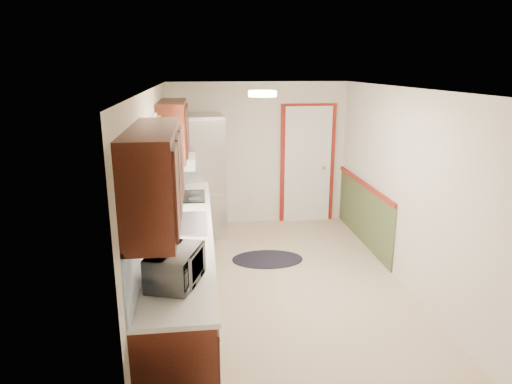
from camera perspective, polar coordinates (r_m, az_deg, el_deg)
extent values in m
cube|color=#C5AD8B|center=(5.80, 3.46, -11.67)|extent=(3.20, 5.20, 0.12)
cube|color=white|center=(5.17, 3.89, 12.76)|extent=(3.20, 5.20, 0.12)
cube|color=silver|center=(7.77, 0.28, 4.76)|extent=(3.20, 0.10, 2.40)
cube|color=silver|center=(3.10, 12.34, -12.60)|extent=(3.20, 0.10, 2.40)
cube|color=silver|center=(5.30, -12.50, -0.70)|extent=(0.10, 5.20, 2.40)
cube|color=silver|center=(5.82, 18.34, 0.32)|extent=(0.10, 5.20, 2.40)
cube|color=#39140D|center=(5.25, -9.02, -9.39)|extent=(0.60, 4.00, 0.90)
cube|color=silver|center=(5.08, -9.07, -4.56)|extent=(0.63, 4.00, 0.04)
cube|color=#62A6EF|center=(5.01, -12.68, -1.48)|extent=(0.02, 4.00, 0.55)
cube|color=#39140D|center=(3.58, -12.55, 1.93)|extent=(0.35, 1.40, 0.75)
cube|color=#39140D|center=(6.23, -10.32, 7.69)|extent=(0.35, 1.20, 0.75)
cube|color=white|center=(5.00, -12.81, 3.30)|extent=(0.02, 1.00, 0.90)
cube|color=#CD6626|center=(4.94, -12.53, 7.29)|extent=(0.05, 1.12, 0.24)
cube|color=#B7B7BC|center=(5.16, -9.10, -3.92)|extent=(0.52, 0.82, 0.02)
cube|color=white|center=(6.35, -9.65, 3.75)|extent=(0.45, 0.60, 0.15)
cube|color=maroon|center=(7.93, 6.42, 3.41)|extent=(0.94, 0.05, 2.08)
cube|color=white|center=(7.90, 6.46, 3.37)|extent=(0.80, 0.04, 2.00)
cube|color=#46532E|center=(7.21, 13.28, -2.65)|extent=(0.02, 2.30, 0.90)
cube|color=maroon|center=(7.08, 13.41, 0.96)|extent=(0.04, 2.30, 0.06)
cylinder|color=#FFD88C|center=(4.92, 0.82, 12.19)|extent=(0.30, 0.30, 0.06)
imported|color=white|center=(3.75, -10.07, -8.78)|extent=(0.43, 0.58, 0.35)
cube|color=#B7B7BC|center=(7.32, -7.23, 2.05)|extent=(0.86, 0.81, 1.92)
cylinder|color=black|center=(6.95, -9.40, 0.42)|extent=(0.02, 0.02, 1.34)
ellipsoid|color=black|center=(6.52, 1.44, -8.39)|extent=(1.04, 0.70, 0.01)
cube|color=black|center=(6.20, -8.79, -0.56)|extent=(0.51, 0.62, 0.02)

